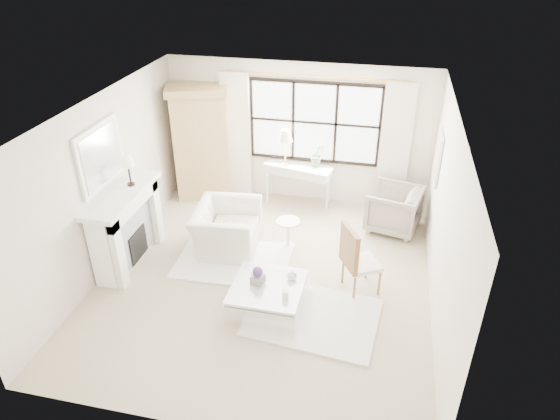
# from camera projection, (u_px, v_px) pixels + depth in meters

# --- Properties ---
(floor) EXTENTS (5.50, 5.50, 0.00)m
(floor) POSITION_uv_depth(u_px,v_px,m) (265.00, 278.00, 7.80)
(floor) COLOR tan
(floor) RESTS_ON ground
(ceiling) EXTENTS (5.50, 5.50, 0.00)m
(ceiling) POSITION_uv_depth(u_px,v_px,m) (262.00, 111.00, 6.45)
(ceiling) COLOR white
(ceiling) RESTS_ON ground
(wall_back) EXTENTS (5.00, 0.00, 5.00)m
(wall_back) POSITION_uv_depth(u_px,v_px,m) (299.00, 133.00, 9.45)
(wall_back) COLOR white
(wall_back) RESTS_ON ground
(wall_front) EXTENTS (5.00, 0.00, 5.00)m
(wall_front) POSITION_uv_depth(u_px,v_px,m) (194.00, 338.00, 4.80)
(wall_front) COLOR beige
(wall_front) RESTS_ON ground
(wall_left) EXTENTS (0.00, 5.50, 5.50)m
(wall_left) POSITION_uv_depth(u_px,v_px,m) (104.00, 185.00, 7.59)
(wall_left) COLOR beige
(wall_left) RESTS_ON ground
(wall_right) EXTENTS (0.00, 5.50, 5.50)m
(wall_right) POSITION_uv_depth(u_px,v_px,m) (445.00, 222.00, 6.66)
(wall_right) COLOR silver
(wall_right) RESTS_ON ground
(window_pane) EXTENTS (2.40, 0.02, 1.50)m
(window_pane) POSITION_uv_depth(u_px,v_px,m) (314.00, 122.00, 9.25)
(window_pane) COLOR silver
(window_pane) RESTS_ON wall_back
(window_frame) EXTENTS (2.50, 0.04, 1.50)m
(window_frame) POSITION_uv_depth(u_px,v_px,m) (314.00, 123.00, 9.24)
(window_frame) COLOR black
(window_frame) RESTS_ON wall_back
(curtain_rod) EXTENTS (3.30, 0.04, 0.04)m
(curtain_rod) POSITION_uv_depth(u_px,v_px,m) (316.00, 76.00, 8.76)
(curtain_rod) COLOR gold
(curtain_rod) RESTS_ON wall_back
(curtain_left) EXTENTS (0.55, 0.10, 2.47)m
(curtain_left) POSITION_uv_depth(u_px,v_px,m) (237.00, 136.00, 9.65)
(curtain_left) COLOR white
(curtain_left) RESTS_ON ground
(curtain_right) EXTENTS (0.55, 0.10, 2.47)m
(curtain_right) POSITION_uv_depth(u_px,v_px,m) (394.00, 149.00, 9.09)
(curtain_right) COLOR white
(curtain_right) RESTS_ON ground
(fireplace) EXTENTS (0.58, 1.66, 1.26)m
(fireplace) POSITION_uv_depth(u_px,v_px,m) (125.00, 226.00, 7.90)
(fireplace) COLOR white
(fireplace) RESTS_ON ground
(mirror_frame) EXTENTS (0.05, 1.15, 0.95)m
(mirror_frame) POSITION_uv_depth(u_px,v_px,m) (100.00, 156.00, 7.34)
(mirror_frame) COLOR white
(mirror_frame) RESTS_ON wall_left
(mirror_glass) EXTENTS (0.02, 1.00, 0.80)m
(mirror_glass) POSITION_uv_depth(u_px,v_px,m) (102.00, 156.00, 7.33)
(mirror_glass) COLOR silver
(mirror_glass) RESTS_ON wall_left
(art_frame) EXTENTS (0.04, 0.62, 0.82)m
(art_frame) POSITION_uv_depth(u_px,v_px,m) (438.00, 157.00, 8.00)
(art_frame) COLOR white
(art_frame) RESTS_ON wall_right
(art_canvas) EXTENTS (0.01, 0.52, 0.72)m
(art_canvas) POSITION_uv_depth(u_px,v_px,m) (437.00, 157.00, 8.01)
(art_canvas) COLOR #BCA792
(art_canvas) RESTS_ON wall_right
(mantel_lamp) EXTENTS (0.22, 0.22, 0.51)m
(mantel_lamp) POSITION_uv_depth(u_px,v_px,m) (127.00, 162.00, 7.60)
(mantel_lamp) COLOR black
(mantel_lamp) RESTS_ON fireplace
(armoire) EXTENTS (1.29, 1.03, 2.24)m
(armoire) POSITION_uv_depth(u_px,v_px,m) (200.00, 142.00, 9.64)
(armoire) COLOR tan
(armoire) RESTS_ON floor
(console_table) EXTENTS (1.37, 0.72, 0.80)m
(console_table) POSITION_uv_depth(u_px,v_px,m) (299.00, 184.00, 9.72)
(console_table) COLOR white
(console_table) RESTS_ON floor
(console_lamp) EXTENTS (0.28, 0.28, 0.69)m
(console_lamp) POSITION_uv_depth(u_px,v_px,m) (285.00, 137.00, 9.28)
(console_lamp) COLOR #AF823C
(console_lamp) RESTS_ON console_table
(orchid_plant) EXTENTS (0.31, 0.29, 0.45)m
(orchid_plant) POSITION_uv_depth(u_px,v_px,m) (317.00, 155.00, 9.35)
(orchid_plant) COLOR #586F4A
(orchid_plant) RESTS_ON console_table
(side_table) EXTENTS (0.40, 0.40, 0.51)m
(side_table) POSITION_uv_depth(u_px,v_px,m) (288.00, 230.00, 8.40)
(side_table) COLOR silver
(side_table) RESTS_ON floor
(rug_left) EXTENTS (1.84, 1.33, 0.03)m
(rug_left) POSITION_uv_depth(u_px,v_px,m) (233.00, 261.00, 8.17)
(rug_left) COLOR white
(rug_left) RESTS_ON floor
(rug_right) EXTENTS (1.91, 1.51, 0.03)m
(rug_right) POSITION_uv_depth(u_px,v_px,m) (313.00, 317.00, 7.00)
(rug_right) COLOR silver
(rug_right) RESTS_ON floor
(club_armchair) EXTENTS (1.10, 1.24, 0.76)m
(club_armchair) POSITION_uv_depth(u_px,v_px,m) (227.00, 228.00, 8.35)
(club_armchair) COLOR beige
(club_armchair) RESTS_ON floor
(wingback_chair) EXTENTS (1.06, 1.04, 0.80)m
(wingback_chair) POSITION_uv_depth(u_px,v_px,m) (393.00, 209.00, 8.86)
(wingback_chair) COLOR gray
(wingback_chair) RESTS_ON floor
(french_chair) EXTENTS (0.66, 0.66, 1.08)m
(french_chair) POSITION_uv_depth(u_px,v_px,m) (360.00, 272.00, 7.42)
(french_chair) COLOR olive
(french_chair) RESTS_ON floor
(coffee_table) EXTENTS (1.01, 1.01, 0.38)m
(coffee_table) POSITION_uv_depth(u_px,v_px,m) (268.00, 296.00, 7.13)
(coffee_table) COLOR white
(coffee_table) RESTS_ON floor
(planter_box) EXTENTS (0.20, 0.20, 0.13)m
(planter_box) POSITION_uv_depth(u_px,v_px,m) (258.00, 279.00, 7.05)
(planter_box) COLOR slate
(planter_box) RESTS_ON coffee_table
(planter_flowers) EXTENTS (0.14, 0.14, 0.14)m
(planter_flowers) POSITION_uv_depth(u_px,v_px,m) (258.00, 272.00, 6.98)
(planter_flowers) COLOR #4E2968
(planter_flowers) RESTS_ON planter_box
(pillar_candle) EXTENTS (0.09, 0.09, 0.12)m
(pillar_candle) POSITION_uv_depth(u_px,v_px,m) (286.00, 295.00, 6.77)
(pillar_candle) COLOR silver
(pillar_candle) RESTS_ON coffee_table
(coffee_vase) EXTENTS (0.15, 0.15, 0.15)m
(coffee_vase) POSITION_uv_depth(u_px,v_px,m) (292.00, 275.00, 7.12)
(coffee_vase) COLOR silver
(coffee_vase) RESTS_ON coffee_table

